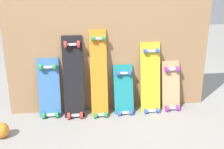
% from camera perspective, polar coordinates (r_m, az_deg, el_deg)
% --- Properties ---
extents(ground_plane, '(12.00, 12.00, 0.00)m').
position_cam_1_polar(ground_plane, '(3.09, -0.18, -7.37)').
color(ground_plane, gray).
extents(plywood_wall_panel, '(2.17, 0.04, 1.40)m').
position_cam_1_polar(plywood_wall_panel, '(2.92, -0.39, 5.68)').
color(plywood_wall_panel, '#99724C').
rests_on(plywood_wall_panel, ground).
extents(skateboard_blue, '(0.22, 0.18, 0.68)m').
position_cam_1_polar(skateboard_blue, '(2.95, -12.91, -3.33)').
color(skateboard_blue, '#386BAD').
rests_on(skateboard_blue, ground).
extents(skateboard_black, '(0.21, 0.24, 0.91)m').
position_cam_1_polar(skateboard_black, '(2.87, -8.02, -1.17)').
color(skateboard_black, black).
rests_on(skateboard_black, ground).
extents(skateboard_orange, '(0.18, 0.25, 0.97)m').
position_cam_1_polar(skateboard_orange, '(2.87, -2.73, -0.51)').
color(skateboard_orange, orange).
rests_on(skateboard_orange, ground).
extents(skateboard_teal, '(0.21, 0.23, 0.58)m').
position_cam_1_polar(skateboard_teal, '(2.97, 2.47, -3.79)').
color(skateboard_teal, '#197A7F').
rests_on(skateboard_teal, ground).
extents(skateboard_yellow, '(0.22, 0.22, 0.82)m').
position_cam_1_polar(skateboard_yellow, '(3.01, 8.00, -1.32)').
color(skateboard_yellow, gold).
rests_on(skateboard_yellow, ground).
extents(skateboard_natural, '(0.20, 0.20, 0.60)m').
position_cam_1_polar(skateboard_natural, '(3.12, 12.19, -2.87)').
color(skateboard_natural, tan).
rests_on(skateboard_natural, ground).
extents(rubber_ball, '(0.14, 0.14, 0.14)m').
position_cam_1_polar(rubber_ball, '(2.75, -22.05, -10.72)').
color(rubber_ball, orange).
rests_on(rubber_ball, ground).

